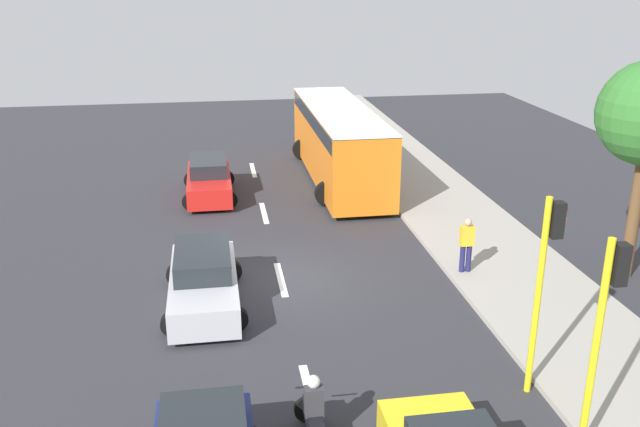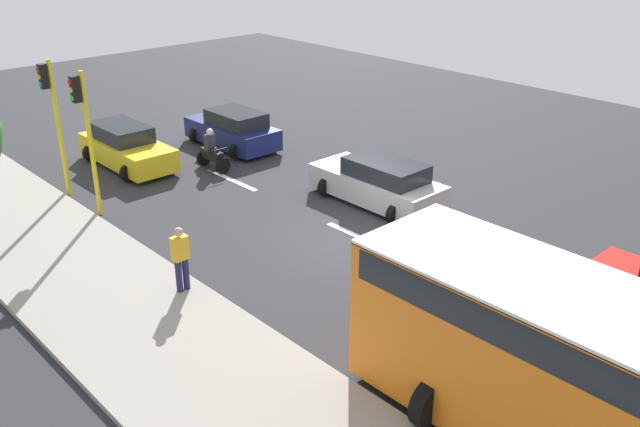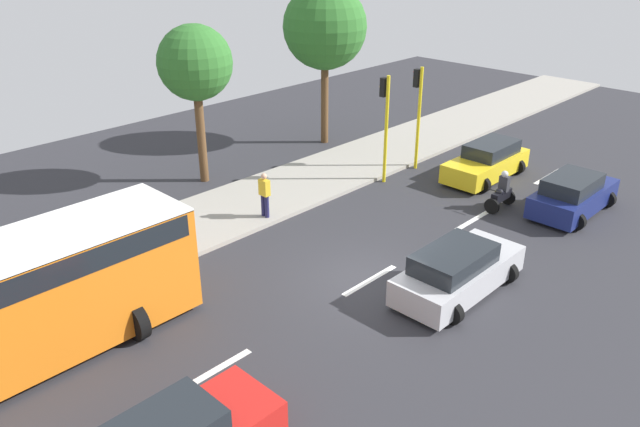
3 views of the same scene
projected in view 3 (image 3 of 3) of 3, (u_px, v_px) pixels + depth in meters
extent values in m
cube|color=#2D2D33|center=(370.00, 282.00, 19.02)|extent=(40.00, 60.00, 0.10)
cube|color=#9E998E|center=(227.00, 211.00, 23.38)|extent=(4.00, 60.00, 0.15)
cube|color=white|center=(548.00, 176.00, 26.81)|extent=(0.20, 2.40, 0.01)
cube|color=white|center=(474.00, 220.00, 22.90)|extent=(0.20, 2.40, 0.01)
cube|color=white|center=(370.00, 280.00, 19.00)|extent=(0.20, 2.40, 0.01)
cube|color=white|center=(211.00, 373.00, 15.10)|extent=(0.20, 2.40, 0.01)
cube|color=yellow|center=(486.00, 166.00, 26.45)|extent=(1.74, 4.38, 0.80)
cube|color=#1E2328|center=(492.00, 148.00, 26.38)|extent=(1.47, 2.45, 0.56)
cylinder|color=black|center=(483.00, 185.00, 25.13)|extent=(0.64, 0.22, 0.64)
cylinder|color=black|center=(451.00, 175.00, 26.09)|extent=(0.64, 0.22, 0.64)
cylinder|color=black|center=(518.00, 167.00, 27.01)|extent=(0.64, 0.22, 0.64)
cylinder|color=black|center=(487.00, 158.00, 27.97)|extent=(0.64, 0.22, 0.64)
cube|color=navy|center=(573.00, 198.00, 23.32)|extent=(1.78, 4.17, 0.80)
cube|color=#1E2328|center=(572.00, 184.00, 22.82)|extent=(1.50, 2.33, 0.56)
cylinder|color=black|center=(568.00, 188.00, 24.81)|extent=(0.64, 0.22, 0.64)
cylinder|color=black|center=(607.00, 199.00, 23.83)|extent=(0.64, 0.22, 0.64)
cylinder|color=black|center=(536.00, 209.00, 23.02)|extent=(0.64, 0.22, 0.64)
cylinder|color=black|center=(577.00, 221.00, 22.04)|extent=(0.64, 0.22, 0.64)
cube|color=#B7B7BC|center=(459.00, 275.00, 18.23)|extent=(1.80, 4.56, 0.80)
cube|color=#1E2328|center=(454.00, 259.00, 17.70)|extent=(1.51, 2.56, 0.56)
cylinder|color=black|center=(463.00, 255.00, 19.81)|extent=(0.64, 0.22, 0.64)
cylinder|color=black|center=(508.00, 272.00, 18.81)|extent=(0.64, 0.22, 0.64)
cylinder|color=black|center=(406.00, 291.00, 17.85)|extent=(0.64, 0.22, 0.64)
cylinder|color=black|center=(452.00, 313.00, 16.85)|extent=(0.64, 0.22, 0.64)
cylinder|color=black|center=(213.00, 406.00, 13.60)|extent=(0.64, 0.22, 0.64)
cylinder|color=black|center=(136.00, 322.00, 16.17)|extent=(1.00, 0.30, 1.00)
cylinder|color=black|center=(95.00, 290.00, 17.56)|extent=(1.00, 0.30, 1.00)
cylinder|color=black|center=(492.00, 206.00, 23.26)|extent=(0.60, 0.10, 0.60)
cylinder|color=black|center=(508.00, 197.00, 24.04)|extent=(0.60, 0.10, 0.60)
cube|color=black|center=(501.00, 195.00, 23.58)|extent=(0.28, 1.10, 0.36)
sphere|color=black|center=(499.00, 192.00, 23.37)|extent=(0.32, 0.32, 0.32)
cylinder|color=black|center=(495.00, 191.00, 23.07)|extent=(0.55, 0.04, 0.04)
cube|color=#333338|center=(504.00, 184.00, 23.45)|extent=(0.36, 0.24, 0.60)
sphere|color=silver|center=(505.00, 174.00, 23.25)|extent=(0.26, 0.26, 0.26)
cylinder|color=#1E1E4C|center=(267.00, 207.00, 22.57)|extent=(0.16, 0.16, 0.85)
cylinder|color=#1E1E4C|center=(263.00, 205.00, 22.70)|extent=(0.16, 0.16, 0.85)
cube|color=gold|center=(264.00, 187.00, 22.33)|extent=(0.40, 0.24, 0.60)
sphere|color=tan|center=(264.00, 176.00, 22.15)|extent=(0.22, 0.22, 0.22)
cylinder|color=yellow|center=(386.00, 131.00, 25.33)|extent=(0.14, 0.14, 4.50)
cube|color=black|center=(384.00, 87.00, 24.73)|extent=(0.24, 0.24, 0.76)
sphere|color=red|center=(382.00, 81.00, 24.70)|extent=(0.16, 0.16, 0.16)
sphere|color=#F2A50C|center=(381.00, 87.00, 24.80)|extent=(0.16, 0.16, 0.16)
sphere|color=green|center=(381.00, 93.00, 24.91)|extent=(0.16, 0.16, 0.16)
cylinder|color=yellow|center=(419.00, 119.00, 26.79)|extent=(0.14, 0.14, 4.50)
cube|color=black|center=(417.00, 78.00, 26.19)|extent=(0.24, 0.24, 0.76)
sphere|color=red|center=(415.00, 72.00, 26.16)|extent=(0.16, 0.16, 0.16)
sphere|color=#F2A50C|center=(415.00, 78.00, 26.26)|extent=(0.16, 0.16, 0.16)
sphere|color=green|center=(414.00, 83.00, 26.37)|extent=(0.16, 0.16, 0.16)
cylinder|color=brown|center=(201.00, 136.00, 25.58)|extent=(0.36, 0.36, 3.93)
sphere|color=#2D6B28|center=(195.00, 63.00, 24.30)|extent=(2.98, 2.98, 2.98)
cylinder|color=brown|center=(325.00, 101.00, 30.16)|extent=(0.36, 0.36, 4.22)
sphere|color=#2D6B28|center=(325.00, 27.00, 28.69)|extent=(3.92, 3.92, 3.92)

